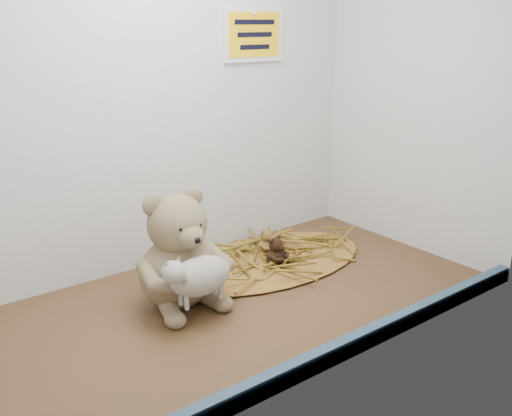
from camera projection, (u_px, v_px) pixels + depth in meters
alcove_shell at (196, 90)px, 114.66cm from camera, size 120.40×60.20×90.40cm
front_rail at (319, 360)px, 99.56cm from camera, size 119.28×2.20×3.60cm
straw_bed at (271, 260)px, 144.72cm from camera, size 54.20×31.47×1.05cm
main_teddy at (177, 248)px, 119.81cm from camera, size 20.82×21.94×25.43cm
toy_lamb at (200, 276)px, 113.88cm from camera, size 17.50×10.68×11.31cm
mini_teddy_tan at (266, 240)px, 147.04cm from camera, size 6.61×6.83×6.72cm
mini_teddy_brown at (276, 250)px, 139.87cm from camera, size 7.46×7.69×7.41cm
wall_sign at (253, 35)px, 144.29cm from camera, size 16.00×1.20×11.00cm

